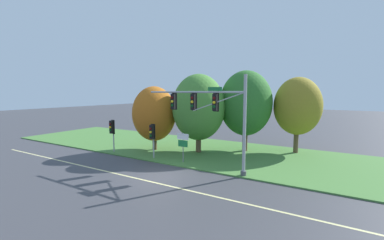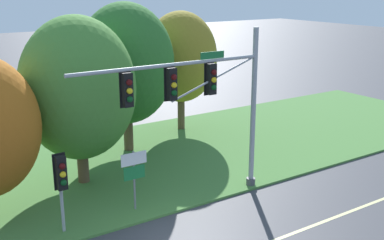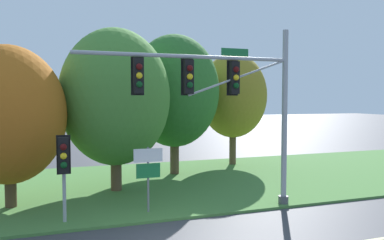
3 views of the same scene
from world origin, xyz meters
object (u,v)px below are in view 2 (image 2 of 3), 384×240
at_px(tree_left_of_mast, 78,89).
at_px(tree_behind_signpost, 126,64).
at_px(route_sign_post, 134,170).
at_px(pedestrian_signal_near_kerb, 61,177).
at_px(traffic_signal_mast, 204,94).
at_px(tree_mid_verge, 181,57).

relative_size(tree_left_of_mast, tree_behind_signpost, 0.95).
bearing_deg(route_sign_post, tree_behind_signpost, 65.81).
relative_size(pedestrian_signal_near_kerb, tree_left_of_mast, 0.40).
xyz_separation_m(traffic_signal_mast, tree_mid_verge, (4.54, 8.96, -0.03)).
xyz_separation_m(traffic_signal_mast, pedestrian_signal_near_kerb, (-5.80, 0.34, -2.29)).
relative_size(traffic_signal_mast, route_sign_post, 3.41).
bearing_deg(route_sign_post, tree_mid_verge, 48.40).
bearing_deg(tree_mid_verge, pedestrian_signal_near_kerb, -140.16).
xyz_separation_m(traffic_signal_mast, tree_behind_signpost, (0.12, 7.24, 0.20)).
distance_m(pedestrian_signal_near_kerb, tree_behind_signpost, 9.42).
distance_m(tree_left_of_mast, tree_behind_signpost, 4.61).
distance_m(route_sign_post, tree_mid_verge, 11.46).
height_order(route_sign_post, tree_behind_signpost, tree_behind_signpost).
height_order(tree_behind_signpost, tree_mid_verge, tree_behind_signpost).
bearing_deg(tree_behind_signpost, tree_mid_verge, 21.34).
bearing_deg(tree_left_of_mast, pedestrian_signal_near_kerb, -119.13).
relative_size(pedestrian_signal_near_kerb, tree_mid_verge, 0.42).
relative_size(pedestrian_signal_near_kerb, tree_behind_signpost, 0.38).
xyz_separation_m(pedestrian_signal_near_kerb, tree_left_of_mast, (2.28, 4.09, 2.14)).
height_order(pedestrian_signal_near_kerb, tree_mid_verge, tree_mid_verge).
bearing_deg(route_sign_post, tree_left_of_mast, 100.17).
xyz_separation_m(traffic_signal_mast, route_sign_post, (-2.84, 0.65, -2.80)).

